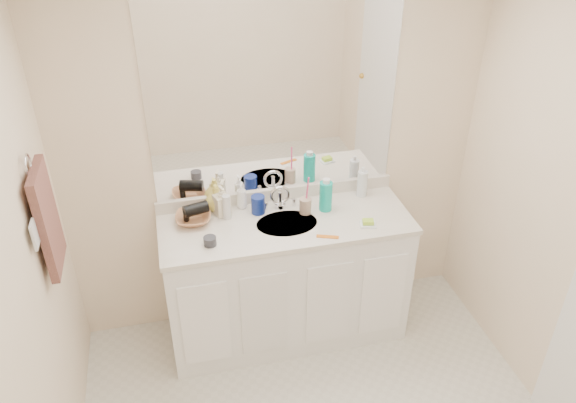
{
  "coord_description": "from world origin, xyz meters",
  "views": [
    {
      "loc": [
        -0.64,
        -1.7,
        2.76
      ],
      "look_at": [
        0.0,
        0.97,
        1.05
      ],
      "focal_mm": 35.0,
      "sensor_mm": 36.0,
      "label": 1
    }
  ],
  "objects": [
    {
      "name": "vanity_cabinet",
      "position": [
        0.0,
        1.02,
        0.42
      ],
      "size": [
        1.5,
        0.55,
        0.85
      ],
      "primitive_type": "cube",
      "color": "white",
      "rests_on": "floor"
    },
    {
      "name": "clear_pump_bottle",
      "position": [
        0.54,
        1.21,
        0.97
      ],
      "size": [
        0.09,
        0.09,
        0.17
      ],
      "primitive_type": "cylinder",
      "rotation": [
        0.0,
        0.0,
        0.4
      ],
      "color": "silver",
      "rests_on": "countertop"
    },
    {
      "name": "green_soap",
      "position": [
        0.46,
        0.87,
        0.9
      ],
      "size": [
        0.07,
        0.06,
        0.02
      ],
      "primitive_type": "cube",
      "rotation": [
        0.0,
        0.0,
        -0.23
      ],
      "color": "#A6D734",
      "rests_on": "soap_dish"
    },
    {
      "name": "backsplash",
      "position": [
        0.0,
        1.29,
        0.92
      ],
      "size": [
        1.52,
        0.03,
        0.08
      ],
      "primitive_type": "cube",
      "color": "silver",
      "rests_on": "countertop"
    },
    {
      "name": "mouthwash_bottle",
      "position": [
        0.27,
        1.1,
        0.97
      ],
      "size": [
        0.08,
        0.08,
        0.19
      ],
      "primitive_type": "cylinder",
      "rotation": [
        0.0,
        0.0,
        -0.06
      ],
      "color": "#0EB09C",
      "rests_on": "countertop"
    },
    {
      "name": "hair_dryer",
      "position": [
        -0.52,
        1.15,
        0.97
      ],
      "size": [
        0.16,
        0.11,
        0.07
      ],
      "primitive_type": "cylinder",
      "rotation": [
        0.0,
        1.57,
        0.27
      ],
      "color": "black",
      "rests_on": "wicker_basket"
    },
    {
      "name": "towel_ring",
      "position": [
        -1.27,
        0.77,
        1.55
      ],
      "size": [
        0.01,
        0.11,
        0.11
      ],
      "primitive_type": "torus",
      "rotation": [
        0.0,
        1.57,
        0.0
      ],
      "color": "silver",
      "rests_on": "wall_left"
    },
    {
      "name": "tan_cup",
      "position": [
        0.14,
        1.09,
        0.93
      ],
      "size": [
        0.09,
        0.09,
        0.1
      ],
      "primitive_type": "cylinder",
      "rotation": [
        0.0,
        0.0,
        -0.27
      ],
      "color": "tan",
      "rests_on": "countertop"
    },
    {
      "name": "faucet",
      "position": [
        0.0,
        1.18,
        0.94
      ],
      "size": [
        0.02,
        0.02,
        0.11
      ],
      "primitive_type": "cylinder",
      "color": "silver",
      "rests_on": "countertop"
    },
    {
      "name": "soap_bottle_white",
      "position": [
        -0.23,
        1.24,
        0.96
      ],
      "size": [
        0.08,
        0.08,
        0.17
      ],
      "primitive_type": "imported",
      "rotation": [
        0.0,
        0.0,
        -0.19
      ],
      "color": "white",
      "rests_on": "countertop"
    },
    {
      "name": "mirror",
      "position": [
        0.0,
        1.29,
        1.56
      ],
      "size": [
        1.48,
        0.01,
        1.2
      ],
      "primitive_type": "cube",
      "color": "white",
      "rests_on": "wall_back"
    },
    {
      "name": "wall_back",
      "position": [
        0.0,
        1.3,
        1.2
      ],
      "size": [
        2.6,
        0.02,
        2.4
      ],
      "primitive_type": "cube",
      "color": "#FCE5C5",
      "rests_on": "floor"
    },
    {
      "name": "wicker_basket",
      "position": [
        -0.54,
        1.15,
        0.91
      ],
      "size": [
        0.23,
        0.23,
        0.05
      ],
      "primitive_type": "imported",
      "rotation": [
        0.0,
        0.0,
        -0.11
      ],
      "color": "#B47248",
      "rests_on": "countertop"
    },
    {
      "name": "soap_bottle_cream",
      "position": [
        -0.36,
        1.2,
        0.98
      ],
      "size": [
        0.11,
        0.11,
        0.19
      ],
      "primitive_type": "imported",
      "rotation": [
        0.0,
        0.0,
        0.33
      ],
      "color": "beige",
      "rests_on": "countertop"
    },
    {
      "name": "blue_mug",
      "position": [
        -0.14,
        1.16,
        0.94
      ],
      "size": [
        0.09,
        0.09,
        0.12
      ],
      "primitive_type": "cylinder",
      "rotation": [
        0.0,
        0.0,
        0.05
      ],
      "color": "navy",
      "rests_on": "countertop"
    },
    {
      "name": "sink_basin",
      "position": [
        0.0,
        1.0,
        0.87
      ],
      "size": [
        0.37,
        0.37,
        0.02
      ],
      "primitive_type": "cylinder",
      "color": "#B4AE9E",
      "rests_on": "countertop"
    },
    {
      "name": "hand_towel",
      "position": [
        -1.25,
        0.77,
        1.25
      ],
      "size": [
        0.04,
        0.32,
        0.55
      ],
      "primitive_type": "cube",
      "color": "#50302B",
      "rests_on": "towel_ring"
    },
    {
      "name": "dark_jar",
      "position": [
        -0.47,
        0.89,
        0.91
      ],
      "size": [
        0.09,
        0.09,
        0.05
      ],
      "primitive_type": "cylinder",
      "rotation": [
        0.0,
        0.0,
        -0.26
      ],
      "color": "#2F2F35",
      "rests_on": "countertop"
    },
    {
      "name": "countertop",
      "position": [
        0.0,
        1.02,
        0.86
      ],
      "size": [
        1.52,
        0.57,
        0.03
      ],
      "primitive_type": "cube",
      "color": "silver",
      "rests_on": "vanity_cabinet"
    },
    {
      "name": "toothbrush",
      "position": [
        0.15,
        1.09,
        1.03
      ],
      "size": [
        0.02,
        0.04,
        0.21
      ],
      "primitive_type": "cylinder",
      "rotation": [
        0.14,
        0.0,
        0.24
      ],
      "color": "#F74182",
      "rests_on": "tan_cup"
    },
    {
      "name": "orange_comb",
      "position": [
        0.19,
        0.81,
        0.88
      ],
      "size": [
        0.13,
        0.07,
        0.01
      ],
      "primitive_type": "cube",
      "rotation": [
        0.0,
        0.0,
        -0.36
      ],
      "color": "orange",
      "rests_on": "countertop"
    },
    {
      "name": "switch_plate",
      "position": [
        -1.27,
        0.57,
        1.3
      ],
      "size": [
        0.01,
        0.08,
        0.13
      ],
      "primitive_type": "cube",
      "color": "white",
      "rests_on": "wall_left"
    },
    {
      "name": "soap_bottle_yellow",
      "position": [
        -0.39,
        1.25,
        0.97
      ],
      "size": [
        0.14,
        0.14,
        0.17
      ],
      "primitive_type": "imported",
      "rotation": [
        0.0,
        0.0,
        -0.07
      ],
      "color": "#E6D459",
      "rests_on": "countertop"
    },
    {
      "name": "extra_white_bottle",
      "position": [
        -0.34,
        1.14,
        0.96
      ],
      "size": [
        0.06,
        0.06,
        0.16
      ],
      "primitive_type": "cylinder",
      "rotation": [
        0.0,
        0.0,
        0.21
      ],
      "color": "silver",
      "rests_on": "countertop"
    },
    {
      "name": "wall_left",
      "position": [
        -1.3,
        0.0,
        1.2
      ],
      "size": [
        0.02,
        2.6,
        2.4
      ],
      "primitive_type": "cube",
      "color": "#FCE5C5",
      "rests_on": "floor"
    },
    {
      "name": "soap_dish",
      "position": [
        0.46,
        0.87,
        0.89
      ],
      "size": [
        0.11,
        0.1,
        0.01
      ],
      "primitive_type": "cube",
      "rotation": [
        0.0,
        0.0,
        -0.25
      ],
      "color": "white",
      "rests_on": "countertop"
    }
  ]
}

